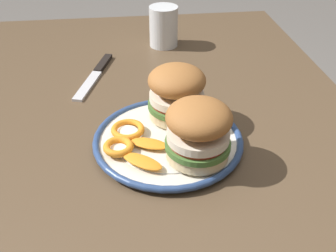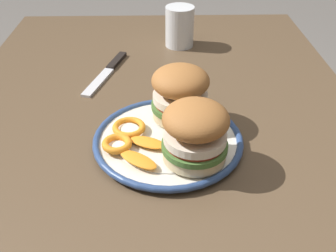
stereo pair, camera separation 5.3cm
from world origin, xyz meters
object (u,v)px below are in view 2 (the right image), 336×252
(sandwich_half_left, at_px, (180,92))
(sandwich_half_right, at_px, (195,132))
(table_knife, at_px, (109,70))
(dinner_plate, at_px, (168,140))
(drinking_glass, at_px, (180,29))
(dining_table, at_px, (158,176))

(sandwich_half_left, xyz_separation_m, sandwich_half_right, (-0.12, -0.02, 0.00))
(sandwich_half_right, xyz_separation_m, table_knife, (0.34, 0.18, -0.07))
(dinner_plate, bearing_deg, table_knife, 25.08)
(dinner_plate, xyz_separation_m, drinking_glass, (0.44, -0.04, 0.04))
(sandwich_half_left, bearing_deg, dinner_plate, 160.05)
(dinner_plate, relative_size, sandwich_half_left, 2.23)
(sandwich_half_left, height_order, drinking_glass, sandwich_half_left)
(drinking_glass, xyz_separation_m, table_knife, (-0.15, 0.17, -0.04))
(sandwich_half_right, relative_size, table_knife, 0.59)
(dining_table, bearing_deg, dinner_plate, -146.68)
(sandwich_half_right, height_order, table_knife, sandwich_half_right)
(sandwich_half_right, bearing_deg, drinking_glass, 0.08)
(dining_table, relative_size, sandwich_half_right, 10.08)
(dinner_plate, relative_size, sandwich_half_right, 2.08)
(dining_table, distance_m, sandwich_half_right, 0.20)
(dining_table, relative_size, sandwich_half_left, 10.83)
(dinner_plate, bearing_deg, sandwich_half_right, -143.87)
(dining_table, relative_size, table_knife, 5.96)
(dining_table, distance_m, drinking_glass, 0.44)
(sandwich_half_left, xyz_separation_m, drinking_glass, (0.37, -0.02, -0.02))
(sandwich_half_left, relative_size, sandwich_half_right, 0.93)
(sandwich_half_left, distance_m, sandwich_half_right, 0.12)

